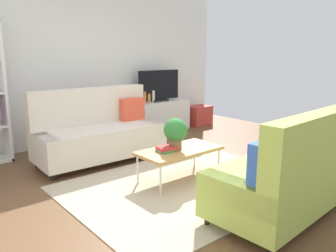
{
  "coord_description": "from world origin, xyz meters",
  "views": [
    {
      "loc": [
        -2.78,
        -2.99,
        1.64
      ],
      "look_at": [
        0.1,
        0.45,
        0.65
      ],
      "focal_mm": 35.92,
      "sensor_mm": 36.0,
      "label": 1
    }
  ],
  "objects_px": {
    "tv": "(159,86)",
    "vase_0": "(134,100)",
    "potted_plant": "(175,132)",
    "couch_beige": "(99,132)",
    "tv_console": "(159,116)",
    "couch_green": "(293,171)",
    "bottle_2": "(153,96)",
    "bottle_1": "(149,98)",
    "storage_trunk": "(199,115)",
    "coffee_table": "(179,151)",
    "table_book_0": "(167,150)",
    "bottle_0": "(145,97)"
  },
  "relations": [
    {
      "from": "tv_console",
      "to": "bottle_1",
      "type": "xyz_separation_m",
      "value": [
        -0.28,
        -0.04,
        0.41
      ]
    },
    {
      "from": "coffee_table",
      "to": "table_book_0",
      "type": "distance_m",
      "value": 0.19
    },
    {
      "from": "tv",
      "to": "table_book_0",
      "type": "relative_size",
      "value": 4.17
    },
    {
      "from": "bottle_1",
      "to": "tv",
      "type": "bearing_deg",
      "value": 4.11
    },
    {
      "from": "storage_trunk",
      "to": "tv_console",
      "type": "bearing_deg",
      "value": 174.81
    },
    {
      "from": "potted_plant",
      "to": "bottle_2",
      "type": "bearing_deg",
      "value": 58.37
    },
    {
      "from": "tv",
      "to": "potted_plant",
      "type": "xyz_separation_m",
      "value": [
        -1.59,
        -2.33,
        -0.29
      ]
    },
    {
      "from": "storage_trunk",
      "to": "couch_beige",
      "type": "bearing_deg",
      "value": -164.42
    },
    {
      "from": "tv_console",
      "to": "tv",
      "type": "distance_m",
      "value": 0.63
    },
    {
      "from": "tv",
      "to": "bottle_0",
      "type": "bearing_deg",
      "value": -177.0
    },
    {
      "from": "tv_console",
      "to": "storage_trunk",
      "type": "xyz_separation_m",
      "value": [
        1.1,
        -0.1,
        -0.1
      ]
    },
    {
      "from": "couch_beige",
      "to": "bottle_2",
      "type": "bearing_deg",
      "value": -151.32
    },
    {
      "from": "tv",
      "to": "tv_console",
      "type": "bearing_deg",
      "value": 90.0
    },
    {
      "from": "coffee_table",
      "to": "table_book_0",
      "type": "relative_size",
      "value": 4.58
    },
    {
      "from": "storage_trunk",
      "to": "bottle_1",
      "type": "distance_m",
      "value": 1.47
    },
    {
      "from": "couch_green",
      "to": "storage_trunk",
      "type": "relative_size",
      "value": 3.73
    },
    {
      "from": "tv",
      "to": "table_book_0",
      "type": "bearing_deg",
      "value": -126.51
    },
    {
      "from": "couch_beige",
      "to": "couch_green",
      "type": "relative_size",
      "value": 0.99
    },
    {
      "from": "storage_trunk",
      "to": "table_book_0",
      "type": "xyz_separation_m",
      "value": [
        -2.81,
        -2.23,
        0.21
      ]
    },
    {
      "from": "couch_green",
      "to": "storage_trunk",
      "type": "xyz_separation_m",
      "value": [
        2.34,
        3.68,
        -0.23
      ]
    },
    {
      "from": "potted_plant",
      "to": "couch_beige",
      "type": "bearing_deg",
      "value": 102.97
    },
    {
      "from": "coffee_table",
      "to": "bottle_1",
      "type": "height_order",
      "value": "bottle_1"
    },
    {
      "from": "storage_trunk",
      "to": "bottle_2",
      "type": "height_order",
      "value": "bottle_2"
    },
    {
      "from": "potted_plant",
      "to": "vase_0",
      "type": "bearing_deg",
      "value": 67.23
    },
    {
      "from": "coffee_table",
      "to": "bottle_2",
      "type": "xyz_separation_m",
      "value": [
        1.36,
        2.32,
        0.37
      ]
    },
    {
      "from": "couch_beige",
      "to": "couch_green",
      "type": "height_order",
      "value": "same"
    },
    {
      "from": "table_book_0",
      "to": "bottle_1",
      "type": "bearing_deg",
      "value": 57.97
    },
    {
      "from": "couch_green",
      "to": "tv_console",
      "type": "height_order",
      "value": "couch_green"
    },
    {
      "from": "tv",
      "to": "bottle_1",
      "type": "xyz_separation_m",
      "value": [
        -0.28,
        -0.02,
        -0.22
      ]
    },
    {
      "from": "bottle_0",
      "to": "potted_plant",
      "type": "bearing_deg",
      "value": -117.58
    },
    {
      "from": "vase_0",
      "to": "potted_plant",
      "type": "bearing_deg",
      "value": -112.77
    },
    {
      "from": "bottle_2",
      "to": "vase_0",
      "type": "bearing_deg",
      "value": 167.75
    },
    {
      "from": "bottle_0",
      "to": "bottle_1",
      "type": "bearing_deg",
      "value": 0.0
    },
    {
      "from": "tv",
      "to": "vase_0",
      "type": "relative_size",
      "value": 7.21
    },
    {
      "from": "bottle_0",
      "to": "bottle_1",
      "type": "xyz_separation_m",
      "value": [
        0.1,
        0.0,
        -0.03
      ]
    },
    {
      "from": "vase_0",
      "to": "coffee_table",
      "type": "bearing_deg",
      "value": -111.43
    },
    {
      "from": "bottle_2",
      "to": "bottle_1",
      "type": "bearing_deg",
      "value": 180.0
    },
    {
      "from": "bottle_2",
      "to": "potted_plant",
      "type": "bearing_deg",
      "value": -121.63
    },
    {
      "from": "tv",
      "to": "potted_plant",
      "type": "relative_size",
      "value": 2.44
    },
    {
      "from": "couch_green",
      "to": "storage_trunk",
      "type": "distance_m",
      "value": 4.37
    },
    {
      "from": "couch_green",
      "to": "table_book_0",
      "type": "xyz_separation_m",
      "value": [
        -0.47,
        1.45,
        -0.01
      ]
    },
    {
      "from": "couch_green",
      "to": "vase_0",
      "type": "height_order",
      "value": "couch_green"
    },
    {
      "from": "tv_console",
      "to": "potted_plant",
      "type": "bearing_deg",
      "value": -124.06
    },
    {
      "from": "tv_console",
      "to": "bottle_1",
      "type": "relative_size",
      "value": 7.7
    },
    {
      "from": "couch_green",
      "to": "tv",
      "type": "distance_m",
      "value": 3.99
    },
    {
      "from": "potted_plant",
      "to": "bottle_2",
      "type": "height_order",
      "value": "bottle_2"
    },
    {
      "from": "coffee_table",
      "to": "bottle_2",
      "type": "bearing_deg",
      "value": 59.61
    },
    {
      "from": "couch_beige",
      "to": "table_book_0",
      "type": "bearing_deg",
      "value": 99.47
    },
    {
      "from": "vase_0",
      "to": "bottle_2",
      "type": "relative_size",
      "value": 0.58
    },
    {
      "from": "table_book_0",
      "to": "bottle_2",
      "type": "relative_size",
      "value": 1.01
    }
  ]
}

